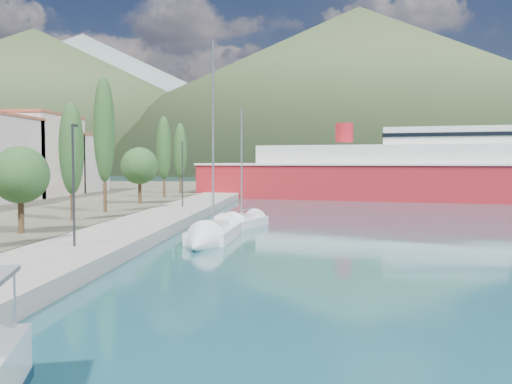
{
  "coord_description": "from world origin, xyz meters",
  "views": [
    {
      "loc": [
        2.43,
        -14.05,
        4.99
      ],
      "look_at": [
        0.0,
        14.0,
        3.5
      ],
      "focal_mm": 40.0,
      "sensor_mm": 36.0,
      "label": 1
    }
  ],
  "objects": [
    {
      "name": "ground",
      "position": [
        0.0,
        120.0,
        0.0
      ],
      "size": [
        1400.0,
        1400.0,
        0.0
      ],
      "primitive_type": "plane",
      "color": "#1B4E59"
    },
    {
      "name": "quay",
      "position": [
        -9.0,
        26.0,
        0.4
      ],
      "size": [
        5.0,
        88.0,
        0.8
      ],
      "primitive_type": "cube",
      "color": "gray",
      "rests_on": "ground"
    },
    {
      "name": "hills_far",
      "position": [
        138.59,
        618.73,
        77.39
      ],
      "size": [
        1480.0,
        900.0,
        180.0
      ],
      "color": "gray",
      "rests_on": "ground"
    },
    {
      "name": "hills_near",
      "position": [
        98.04,
        372.5,
        49.18
      ],
      "size": [
        1010.0,
        520.0,
        115.0
      ],
      "color": "#3A4B2A",
      "rests_on": "ground"
    },
    {
      "name": "tree_row",
      "position": [
        -14.6,
        32.26,
        5.81
      ],
      "size": [
        3.81,
        61.73,
        11.52
      ],
      "color": "#47301E",
      "rests_on": "land_strip"
    },
    {
      "name": "lamp_posts",
      "position": [
        -9.0,
        14.41,
        4.08
      ],
      "size": [
        0.15,
        47.13,
        6.06
      ],
      "color": "#2D2D33",
      "rests_on": "quay"
    },
    {
      "name": "sailboat_near",
      "position": [
        -3.51,
        20.0,
        0.33
      ],
      "size": [
        2.94,
        9.59,
        13.65
      ],
      "color": "silver",
      "rests_on": "ground"
    },
    {
      "name": "sailboat_mid",
      "position": [
        -2.84,
        27.96,
        0.29
      ],
      "size": [
        4.19,
        7.18,
        10.06
      ],
      "color": "silver",
      "rests_on": "ground"
    },
    {
      "name": "ferry",
      "position": [
        15.27,
        63.06,
        3.3
      ],
      "size": [
        55.77,
        23.2,
        10.84
      ],
      "color": "#A51A22",
      "rests_on": "ground"
    }
  ]
}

